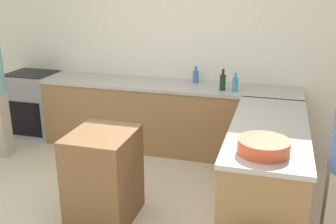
# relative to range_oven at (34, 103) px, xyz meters

# --- Properties ---
(wall_back) EXTENTS (8.00, 0.06, 2.70)m
(wall_back) POSITION_rel_range_oven_xyz_m (2.01, 0.33, 0.90)
(wall_back) COLOR silver
(wall_back) RESTS_ON ground_plane
(counter_back) EXTENTS (3.33, 0.66, 0.89)m
(counter_back) POSITION_rel_range_oven_xyz_m (2.01, -0.01, -0.00)
(counter_back) COLOR olive
(counter_back) RESTS_ON ground_plane
(counter_peninsula) EXTENTS (0.69, 1.85, 0.89)m
(counter_peninsula) POSITION_rel_range_oven_xyz_m (3.33, -1.24, -0.00)
(counter_peninsula) COLOR olive
(counter_peninsula) RESTS_ON ground_plane
(range_oven) EXTENTS (0.68, 0.60, 0.90)m
(range_oven) POSITION_rel_range_oven_xyz_m (0.00, 0.00, 0.00)
(range_oven) COLOR #99999E
(range_oven) RESTS_ON ground_plane
(island_table) EXTENTS (0.55, 0.64, 0.86)m
(island_table) POSITION_rel_range_oven_xyz_m (1.90, -1.74, -0.02)
(island_table) COLOR brown
(island_table) RESTS_ON ground_plane
(mixing_bowl) EXTENTS (0.39, 0.39, 0.11)m
(mixing_bowl) POSITION_rel_range_oven_xyz_m (3.30, -1.86, 0.50)
(mixing_bowl) COLOR #DB512D
(mixing_bowl) RESTS_ON counter_peninsula
(wine_bottle_dark) EXTENTS (0.07, 0.07, 0.26)m
(wine_bottle_dark) POSITION_rel_range_oven_xyz_m (2.73, -0.12, 0.54)
(wine_bottle_dark) COLOR black
(wine_bottle_dark) RESTS_ON counter_back
(water_bottle_blue) EXTENTS (0.08, 0.08, 0.21)m
(water_bottle_blue) POSITION_rel_range_oven_xyz_m (2.35, 0.14, 0.53)
(water_bottle_blue) COLOR #386BB7
(water_bottle_blue) RESTS_ON counter_back
(dish_soap_bottle) EXTENTS (0.07, 0.07, 0.23)m
(dish_soap_bottle) POSITION_rel_range_oven_xyz_m (2.89, -0.15, 0.53)
(dish_soap_bottle) COLOR #338CBF
(dish_soap_bottle) RESTS_ON counter_back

